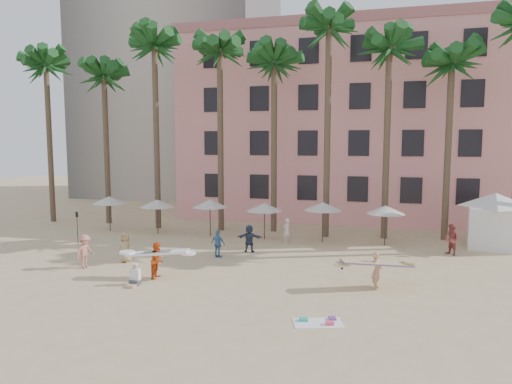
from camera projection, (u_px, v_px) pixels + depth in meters
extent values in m
plane|color=#D1B789|center=(218.00, 301.00, 19.20)|extent=(120.00, 120.00, 0.00)
cube|color=pink|center=(384.00, 128.00, 41.60)|extent=(35.00, 14.00, 16.00)
cylinder|color=brown|center=(50.00, 144.00, 37.92)|extent=(0.44, 0.44, 13.00)
cylinder|color=brown|center=(107.00, 150.00, 37.21)|extent=(0.44, 0.44, 12.00)
cylinder|color=brown|center=(156.00, 138.00, 34.89)|extent=(0.44, 0.44, 14.00)
cylinder|color=brown|center=(220.00, 141.00, 34.15)|extent=(0.44, 0.44, 13.50)
cylinder|color=brown|center=(274.00, 148.00, 33.68)|extent=(0.44, 0.44, 12.50)
cylinder|color=brown|center=(327.00, 134.00, 31.61)|extent=(0.44, 0.44, 14.50)
cylinder|color=brown|center=(387.00, 145.00, 31.18)|extent=(0.44, 0.44, 13.00)
cylinder|color=brown|center=(448.00, 152.00, 30.71)|extent=(0.44, 0.44, 12.00)
cylinder|color=#332B23|center=(110.00, 214.00, 34.34)|extent=(0.07, 0.07, 2.50)
cone|color=beige|center=(109.00, 200.00, 34.22)|extent=(2.50, 2.50, 0.55)
cylinder|color=#332B23|center=(158.00, 218.00, 33.25)|extent=(0.07, 0.07, 2.40)
cone|color=beige|center=(157.00, 203.00, 33.13)|extent=(2.50, 2.50, 0.55)
cylinder|color=#332B23|center=(210.00, 219.00, 32.43)|extent=(0.07, 0.07, 2.50)
cone|color=beige|center=(210.00, 203.00, 32.32)|extent=(2.50, 2.50, 0.55)
cylinder|color=#332B23|center=(264.00, 222.00, 31.34)|extent=(0.07, 0.07, 2.40)
cone|color=beige|center=(264.00, 207.00, 31.23)|extent=(2.50, 2.50, 0.55)
cylinder|color=#332B23|center=(323.00, 223.00, 30.24)|extent=(0.07, 0.07, 2.60)
cone|color=beige|center=(323.00, 206.00, 30.11)|extent=(2.50, 2.50, 0.55)
cylinder|color=#332B23|center=(385.00, 226.00, 29.44)|extent=(0.07, 0.07, 2.50)
cone|color=beige|center=(386.00, 210.00, 29.32)|extent=(2.50, 2.50, 0.55)
cube|color=silver|center=(494.00, 227.00, 28.89)|extent=(3.43, 3.43, 2.60)
cone|color=silver|center=(496.00, 200.00, 28.70)|extent=(5.14, 5.14, 0.90)
cube|color=white|center=(318.00, 323.00, 16.86)|extent=(2.01, 1.48, 0.02)
cube|color=#29B19B|center=(304.00, 319.00, 17.03)|extent=(0.36, 0.33, 0.10)
cube|color=#FF466C|center=(330.00, 323.00, 16.67)|extent=(0.33, 0.29, 0.12)
cube|color=#74409A|center=(332.00, 318.00, 17.18)|extent=(0.34, 0.36, 0.08)
imported|color=tan|center=(377.00, 270.00, 20.81)|extent=(0.51, 0.68, 1.69)
cube|color=#D9C087|center=(377.00, 263.00, 20.77)|extent=(3.34, 1.94, 0.39)
imported|color=#DD5317|center=(158.00, 260.00, 22.44)|extent=(0.73, 0.91, 1.80)
cube|color=white|center=(157.00, 253.00, 22.40)|extent=(3.13, 1.33, 0.31)
imported|color=tan|center=(126.00, 247.00, 25.37)|extent=(0.89, 0.64, 1.69)
imported|color=#323C58|center=(249.00, 238.00, 27.70)|extent=(1.60, 0.63, 1.68)
imported|color=#4B7FB1|center=(218.00, 244.00, 26.41)|extent=(1.02, 0.66, 1.61)
imported|color=beige|center=(287.00, 231.00, 29.93)|extent=(0.72, 0.74, 1.72)
imported|color=#C07466|center=(85.00, 251.00, 24.19)|extent=(0.89, 1.27, 1.80)
imported|color=#9D4241|center=(452.00, 240.00, 26.92)|extent=(1.10, 1.15, 1.87)
cylinder|color=black|center=(77.00, 230.00, 29.38)|extent=(0.04, 0.04, 2.10)
cube|color=black|center=(77.00, 214.00, 29.28)|extent=(0.18, 0.03, 0.35)
cube|color=#3F3F4C|center=(135.00, 282.00, 21.37)|extent=(0.45, 0.42, 0.24)
cube|color=tan|center=(131.00, 286.00, 21.05)|extent=(0.40, 0.45, 0.12)
cube|color=white|center=(135.00, 274.00, 21.38)|extent=(0.44, 0.26, 0.55)
sphere|color=tan|center=(135.00, 266.00, 21.34)|extent=(0.24, 0.24, 0.24)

